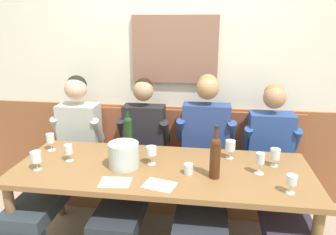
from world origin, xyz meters
TOP-DOWN VIEW (x-y plane):
  - room_wall_back at (-0.00, 1.09)m, footprint 6.80×0.12m
  - wood_wainscot_panel at (0.00, 1.04)m, footprint 6.80×0.03m
  - wall_bench at (0.00, 0.83)m, footprint 2.52×0.42m
  - dining_table at (0.00, 0.12)m, footprint 2.22×0.83m
  - person_center_left_seat at (-0.94, 0.47)m, footprint 0.49×1.30m
  - person_center_right_seat at (-0.28, 0.43)m, footprint 0.50×1.28m
  - person_left_seat at (0.31, 0.44)m, footprint 0.54×1.29m
  - person_right_seat at (0.91, 0.45)m, footprint 0.50×1.29m
  - ice_bucket at (-0.28, 0.09)m, footprint 0.23×0.23m
  - wine_bottle_green_tall at (-0.33, 0.40)m, footprint 0.07×0.07m
  - wine_bottle_clear_water at (0.39, 0.01)m, footprint 0.08×0.08m
  - wine_glass_center_front at (-0.09, 0.16)m, footprint 0.08×0.08m
  - wine_glass_right_end at (0.84, 0.26)m, footprint 0.07×0.07m
  - wine_glass_center_rear at (-0.98, 0.31)m, footprint 0.07×0.07m
  - wine_glass_mid_left at (0.88, -0.14)m, footprint 0.07×0.07m
  - wine_glass_by_bottle at (0.52, 0.36)m, footprint 0.08×0.08m
  - wine_glass_near_bucket at (-0.74, 0.13)m, footprint 0.06×0.06m
  - wine_glass_mid_right at (-0.91, -0.05)m, footprint 0.08×0.08m
  - wine_glass_left_end at (0.72, 0.12)m, footprint 0.07×0.07m
  - water_tumbler_right at (0.21, 0.04)m, footprint 0.07×0.07m
  - tasting_sheet_left_guest at (0.03, -0.15)m, footprint 0.24×0.20m
  - tasting_sheet_right_guest at (-0.28, -0.16)m, footprint 0.22×0.17m

SIDE VIEW (x-z plane):
  - wall_bench at x=0.00m, z-range -0.19..0.75m
  - wood_wainscot_panel at x=0.00m, z-range 0.00..0.96m
  - person_center_right_seat at x=-0.28m, z-range -0.03..1.25m
  - person_right_seat at x=0.91m, z-range -0.02..1.24m
  - person_left_seat at x=0.31m, z-range -0.04..1.30m
  - person_center_left_seat at x=-0.94m, z-range -0.01..1.29m
  - dining_table at x=0.00m, z-range 0.29..1.03m
  - tasting_sheet_left_guest at x=0.03m, z-range 0.74..0.74m
  - tasting_sheet_right_guest at x=-0.28m, z-range 0.74..0.74m
  - water_tumbler_right at x=0.21m, z-range 0.74..0.81m
  - wine_glass_mid_left at x=0.88m, z-range 0.76..0.89m
  - wine_glass_near_bucket at x=-0.74m, z-range 0.76..0.90m
  - ice_bucket at x=-0.28m, z-range 0.74..0.93m
  - wine_glass_right_end at x=0.84m, z-range 0.76..0.90m
  - wine_glass_center_rear at x=-0.98m, z-range 0.76..0.91m
  - wine_glass_mid_right at x=-0.91m, z-range 0.76..0.91m
  - wine_glass_by_bottle at x=0.52m, z-range 0.76..0.91m
  - wine_glass_center_front at x=-0.09m, z-range 0.77..0.91m
  - wine_glass_left_end at x=0.72m, z-range 0.77..0.93m
  - wine_bottle_green_tall at x=-0.33m, z-range 0.71..1.08m
  - wine_bottle_clear_water at x=0.39m, z-range 0.70..1.09m
  - room_wall_back at x=0.00m, z-range 0.00..2.80m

